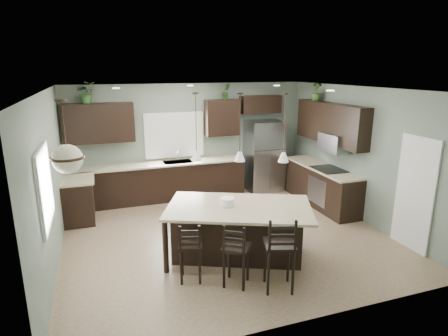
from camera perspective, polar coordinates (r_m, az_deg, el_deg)
ground at (r=7.42m, az=0.28°, el=-10.19°), size 6.00×6.00×0.00m
pantry_door at (r=7.39m, az=27.06°, el=-3.54°), size 0.04×0.82×2.04m
window_back at (r=9.39m, az=-7.59°, el=5.00°), size 1.35×0.02×1.00m
window_left at (r=5.82m, az=-25.74°, el=-2.62°), size 0.02×1.10×1.00m
left_return_cabs at (r=8.50m, az=-21.27°, el=-4.67°), size 0.60×0.90×0.90m
left_return_countertop at (r=8.36m, az=-21.43°, el=-1.62°), size 0.66×0.96×0.04m
back_lower_cabs at (r=9.30m, az=-9.71°, el=-2.16°), size 4.20×0.60×0.90m
back_countertop at (r=9.15m, az=-9.82°, el=0.61°), size 4.20×0.66×0.04m
sink_inset at (r=9.23m, az=-7.07°, el=0.94°), size 0.70×0.45×0.01m
faucet at (r=9.17m, az=-7.06°, el=1.77°), size 0.02×0.02×0.28m
back_upper_left at (r=9.00m, az=-18.51°, el=6.50°), size 1.55×0.34×0.90m
back_upper_right at (r=9.50m, az=-0.31°, el=7.68°), size 0.85×0.34×0.90m
fridge_header at (r=9.85m, az=5.56°, el=9.63°), size 1.05×0.34×0.45m
right_lower_cabs at (r=9.15m, az=14.59°, el=-2.73°), size 0.60×2.35×0.90m
right_countertop at (r=9.01m, az=14.68°, el=0.10°), size 0.66×2.35×0.04m
cooktop at (r=8.78m, az=15.68°, el=-0.18°), size 0.58×0.75×0.02m
wall_oven_front at (r=8.77m, az=13.91°, el=-3.46°), size 0.01×0.72×0.60m
right_upper_cabs at (r=8.89m, az=15.93°, el=6.61°), size 0.34×2.35×0.90m
microwave at (r=8.71m, az=16.50°, el=3.73°), size 0.40×0.75×0.40m
refrigerator at (r=9.90m, az=6.10°, el=1.87°), size 0.90×0.74×1.85m
kitchen_island at (r=6.46m, az=2.27°, el=-9.69°), size 2.73×2.21×0.92m
serving_dish at (r=6.27m, az=0.49°, el=-5.21°), size 0.24×0.24×0.14m
bar_stool_left at (r=5.81m, az=-5.13°, el=-12.52°), size 0.44×0.44×0.96m
bar_stool_center at (r=5.67m, az=1.89°, el=-12.92°), size 0.52×0.52×1.01m
bar_stool_right at (r=5.59m, az=8.42°, el=-12.62°), size 0.54×0.54×1.17m
pendant_left at (r=6.01m, az=-4.27°, el=6.24°), size 0.17×0.17×1.10m
pendant_center at (r=5.94m, az=2.45°, el=6.17°), size 0.17×0.17×1.10m
pendant_right at (r=5.95m, az=9.23°, el=6.01°), size 0.17×0.17×1.10m
chandelier at (r=5.06m, az=-23.07°, el=4.35°), size 0.42×0.42×0.94m
plant_back_left at (r=8.90m, az=-20.27°, el=10.73°), size 0.48×0.44×0.47m
plant_back_right at (r=9.44m, az=0.30°, el=11.58°), size 0.22×0.18×0.39m
plant_right_wall at (r=9.31m, az=13.92°, el=11.27°), size 0.31×0.31×0.45m
room_shell at (r=6.88m, az=0.30°, el=2.73°), size 6.00×6.00×6.00m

